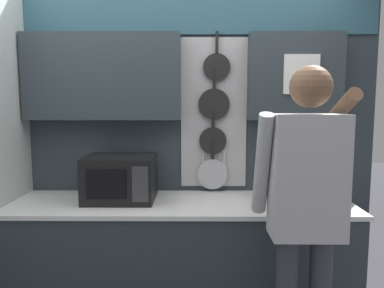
{
  "coord_description": "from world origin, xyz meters",
  "views": [
    {
      "loc": [
        0.09,
        -2.56,
        1.6
      ],
      "look_at": [
        0.07,
        0.22,
        1.28
      ],
      "focal_mm": 35.0,
      "sensor_mm": 36.0,
      "label": 1
    }
  ],
  "objects_px": {
    "utensil_crock": "(274,188)",
    "person": "(306,201)",
    "microwave": "(120,178)",
    "knife_block": "(309,186)"
  },
  "relations": [
    {
      "from": "microwave",
      "to": "utensil_crock",
      "type": "relative_size",
      "value": 1.72
    },
    {
      "from": "microwave",
      "to": "utensil_crock",
      "type": "distance_m",
      "value": 1.1
    },
    {
      "from": "microwave",
      "to": "person",
      "type": "relative_size",
      "value": 0.27
    },
    {
      "from": "knife_block",
      "to": "person",
      "type": "bearing_deg",
      "value": -108.37
    },
    {
      "from": "utensil_crock",
      "to": "person",
      "type": "bearing_deg",
      "value": -87.54
    },
    {
      "from": "microwave",
      "to": "knife_block",
      "type": "bearing_deg",
      "value": 0.04
    },
    {
      "from": "microwave",
      "to": "knife_block",
      "type": "distance_m",
      "value": 1.34
    },
    {
      "from": "microwave",
      "to": "knife_block",
      "type": "xyz_separation_m",
      "value": [
        1.34,
        0.0,
        -0.05
      ]
    },
    {
      "from": "microwave",
      "to": "utensil_crock",
      "type": "xyz_separation_m",
      "value": [
        1.09,
        0.0,
        -0.07
      ]
    },
    {
      "from": "microwave",
      "to": "utensil_crock",
      "type": "height_order",
      "value": "microwave"
    }
  ]
}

